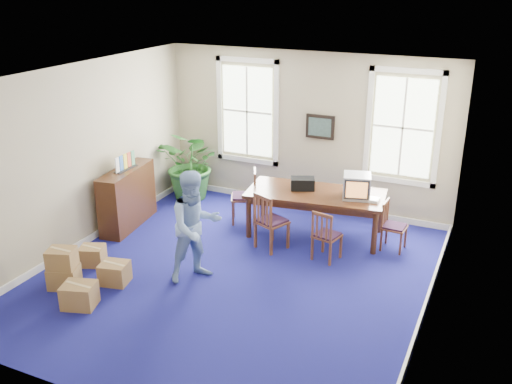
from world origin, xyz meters
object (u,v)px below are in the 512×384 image
at_px(credenza, 127,197).
at_px(man, 195,226).
at_px(crt_tv, 357,186).
at_px(cardboard_boxes, 75,267).
at_px(chair_near_left, 272,221).
at_px(potted_plant, 193,164).
at_px(conference_table, 315,214).

bearing_deg(credenza, man, -36.70).
xyz_separation_m(crt_tv, credenza, (-4.14, -1.15, -0.47)).
bearing_deg(crt_tv, cardboard_boxes, -150.66).
relative_size(crt_tv, cardboard_boxes, 0.43).
xyz_separation_m(chair_near_left, potted_plant, (-2.48, 1.51, 0.25)).
height_order(man, credenza, man).
bearing_deg(cardboard_boxes, chair_near_left, 48.24).
xyz_separation_m(conference_table, potted_plant, (-2.99, 0.66, 0.35)).
bearing_deg(man, cardboard_boxes, 158.81).
bearing_deg(crt_tv, potted_plant, 155.73).
bearing_deg(cardboard_boxes, credenza, 106.50).
height_order(chair_near_left, credenza, credenza).
distance_m(crt_tv, cardboard_boxes, 4.92).
distance_m(conference_table, cardboard_boxes, 4.33).
relative_size(conference_table, cardboard_boxes, 2.08).
bearing_deg(potted_plant, crt_tv, -9.20).
relative_size(conference_table, credenza, 1.65).
relative_size(crt_tv, man, 0.29).
height_order(credenza, potted_plant, potted_plant).
xyz_separation_m(crt_tv, man, (-1.91, -2.38, -0.16)).
distance_m(man, potted_plant, 3.49).
relative_size(chair_near_left, man, 0.59).
height_order(crt_tv, chair_near_left, crt_tv).
distance_m(credenza, potted_plant, 1.81).
bearing_deg(potted_plant, conference_table, -12.43).
distance_m(credenza, cardboard_boxes, 2.37).
relative_size(man, potted_plant, 1.16).
height_order(conference_table, potted_plant, potted_plant).
bearing_deg(cardboard_boxes, potted_plant, 93.56).
bearing_deg(conference_table, crt_tv, -3.08).
distance_m(chair_near_left, potted_plant, 2.91).
xyz_separation_m(crt_tv, chair_near_left, (-1.24, -0.90, -0.53)).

